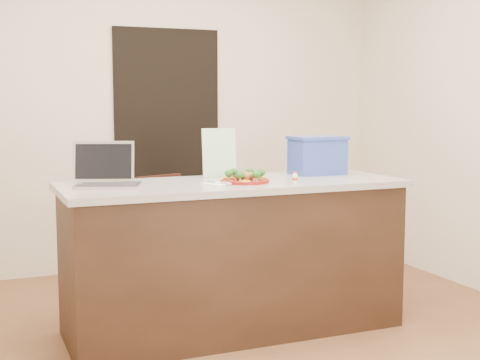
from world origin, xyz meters
name	(u,v)px	position (x,y,z in m)	size (l,w,h in m)	color
ground	(249,343)	(0.00, 0.00, 0.00)	(4.00, 4.00, 0.00)	brown
room_shell	(250,61)	(0.00, 0.00, 1.62)	(4.00, 4.00, 4.00)	white
doorway	(168,149)	(0.10, 1.98, 1.00)	(0.90, 0.02, 2.00)	black
island	(233,256)	(0.00, 0.25, 0.46)	(2.06, 0.76, 0.92)	black
plate	(245,181)	(0.04, 0.17, 0.93)	(0.29, 0.29, 0.02)	maroon
meatballs	(245,176)	(0.05, 0.17, 0.96)	(0.12, 0.12, 0.04)	brown
broccoli	(245,173)	(0.04, 0.17, 0.98)	(0.24, 0.23, 0.04)	#164712
pepper_rings	(245,179)	(0.04, 0.17, 0.94)	(0.25, 0.26, 0.01)	orange
napkin	(219,183)	(-0.12, 0.17, 0.92)	(0.15, 0.15, 0.01)	white
fork	(215,182)	(-0.14, 0.18, 0.93)	(0.09, 0.15, 0.00)	#B4B3B8
knife	(225,182)	(-0.09, 0.15, 0.93)	(0.03, 0.22, 0.01)	silver
yogurt_bottle	(295,178)	(0.32, 0.06, 0.95)	(0.03, 0.03, 0.07)	white
laptop	(106,174)	(-0.75, 0.33, 0.99)	(0.42, 0.39, 0.25)	#AAA9AE
leaflet	(219,153)	(0.01, 0.52, 1.07)	(0.22, 0.00, 0.31)	white
blue_box	(317,155)	(0.66, 0.41, 1.05)	(0.35, 0.25, 0.25)	#2B439D
chair	(163,227)	(-0.18, 1.18, 0.49)	(0.48, 0.49, 0.86)	#381810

